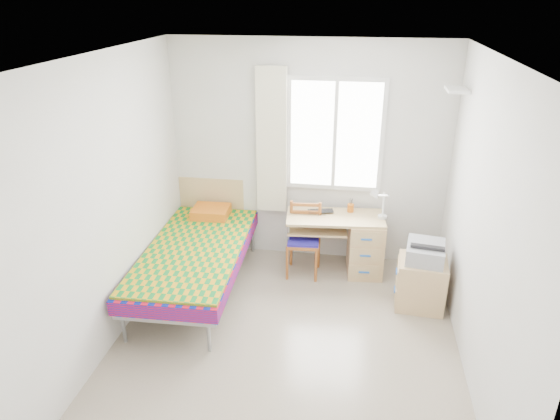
% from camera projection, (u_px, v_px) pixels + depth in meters
% --- Properties ---
extents(floor, '(3.50, 3.50, 0.00)m').
position_uv_depth(floor, '(286.00, 341.00, 4.73)').
color(floor, '#BCAD93').
rests_on(floor, ground).
extents(ceiling, '(3.50, 3.50, 0.00)m').
position_uv_depth(ceiling, '(287.00, 57.00, 3.68)').
color(ceiling, white).
rests_on(ceiling, wall_back).
extents(wall_back, '(3.20, 0.00, 3.20)m').
position_uv_depth(wall_back, '(308.00, 155.00, 5.78)').
color(wall_back, silver).
rests_on(wall_back, ground).
extents(wall_left, '(0.00, 3.50, 3.50)m').
position_uv_depth(wall_left, '(109.00, 205.00, 4.43)').
color(wall_left, silver).
rests_on(wall_left, ground).
extents(wall_right, '(0.00, 3.50, 3.50)m').
position_uv_depth(wall_right, '(485.00, 230.00, 3.98)').
color(wall_right, silver).
rests_on(wall_right, ground).
extents(window, '(1.10, 0.04, 1.30)m').
position_uv_depth(window, '(335.00, 135.00, 5.62)').
color(window, white).
rests_on(window, wall_back).
extents(curtain, '(0.35, 0.05, 1.70)m').
position_uv_depth(curtain, '(272.00, 142.00, 5.72)').
color(curtain, beige).
rests_on(curtain, wall_back).
extents(floating_shelf, '(0.20, 0.32, 0.03)m').
position_uv_depth(floating_shelf, '(457.00, 90.00, 4.91)').
color(floating_shelf, white).
rests_on(floating_shelf, wall_right).
extents(bed, '(1.07, 2.19, 0.94)m').
position_uv_depth(bed, '(198.00, 250.00, 5.43)').
color(bed, '#919599').
rests_on(bed, floor).
extents(desk, '(1.15, 0.60, 0.69)m').
position_uv_depth(desk, '(359.00, 242.00, 5.76)').
color(desk, tan).
rests_on(desk, floor).
extents(chair, '(0.39, 0.39, 0.85)m').
position_uv_depth(chair, '(305.00, 235.00, 5.72)').
color(chair, '#93541C').
rests_on(chair, floor).
extents(cabinet, '(0.52, 0.46, 0.53)m').
position_uv_depth(cabinet, '(420.00, 283.00, 5.17)').
color(cabinet, tan).
rests_on(cabinet, floor).
extents(printer, '(0.42, 0.47, 0.18)m').
position_uv_depth(printer, '(425.00, 252.00, 5.05)').
color(printer, '#999BA1').
rests_on(printer, cabinet).
extents(laptop, '(0.33, 0.25, 0.02)m').
position_uv_depth(laptop, '(321.00, 213.00, 5.73)').
color(laptop, black).
rests_on(laptop, desk).
extents(pen_cup, '(0.08, 0.08, 0.09)m').
position_uv_depth(pen_cup, '(351.00, 208.00, 5.77)').
color(pen_cup, orange).
rests_on(pen_cup, desk).
extents(task_lamp, '(0.22, 0.32, 0.40)m').
position_uv_depth(task_lamp, '(379.00, 201.00, 5.44)').
color(task_lamp, white).
rests_on(task_lamp, desk).
extents(book, '(0.20, 0.23, 0.01)m').
position_uv_depth(book, '(318.00, 223.00, 5.75)').
color(book, gray).
rests_on(book, desk).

